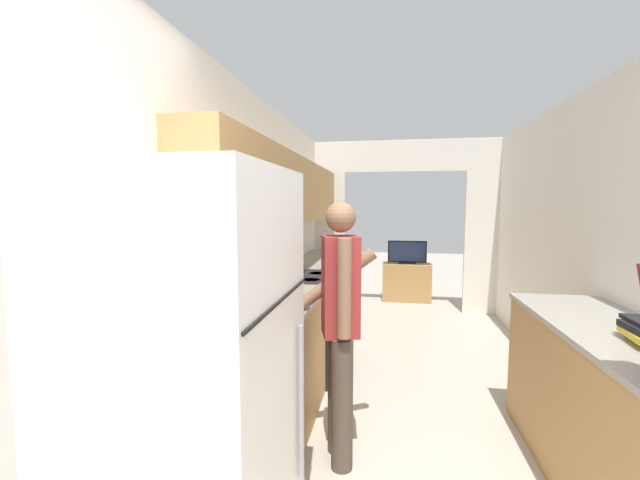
# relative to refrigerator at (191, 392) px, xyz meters

# --- Properties ---
(wall_left) EXTENTS (0.38, 7.40, 2.50)m
(wall_left) POSITION_rel_refrigerator_xyz_m (-0.32, 1.78, 0.58)
(wall_left) COLOR white
(wall_left) RESTS_ON ground_plane
(wall_right) EXTENTS (0.06, 7.40, 2.50)m
(wall_right) POSITION_rel_refrigerator_xyz_m (2.29, 1.39, 0.39)
(wall_right) COLOR white
(wall_right) RESTS_ON ground_plane
(wall_far_with_doorway) EXTENTS (3.03, 0.06, 2.50)m
(wall_far_with_doorway) POSITION_rel_refrigerator_xyz_m (0.95, 4.52, 0.59)
(wall_far_with_doorway) COLOR white
(wall_far_with_doorway) RESTS_ON ground_plane
(counter_left) EXTENTS (0.62, 3.89, 0.92)m
(counter_left) POSITION_rel_refrigerator_xyz_m (-0.06, 2.39, -0.40)
(counter_left) COLOR #B2844C
(counter_left) RESTS_ON ground_plane
(refrigerator) EXTENTS (0.75, 0.79, 1.72)m
(refrigerator) POSITION_rel_refrigerator_xyz_m (0.00, 0.00, 0.00)
(refrigerator) COLOR white
(refrigerator) RESTS_ON ground_plane
(range_oven) EXTENTS (0.66, 0.75, 1.06)m
(range_oven) POSITION_rel_refrigerator_xyz_m (-0.05, 2.18, -0.40)
(range_oven) COLOR black
(range_oven) RESTS_ON ground_plane
(person) EXTENTS (0.51, 0.44, 1.60)m
(person) POSITION_rel_refrigerator_xyz_m (0.47, 0.95, -0.01)
(person) COLOR #4C4238
(person) RESTS_ON ground_plane
(tv_cabinet) EXTENTS (0.77, 0.42, 0.61)m
(tv_cabinet) POSITION_rel_refrigerator_xyz_m (1.04, 5.15, -0.55)
(tv_cabinet) COLOR #B2844C
(tv_cabinet) RESTS_ON ground_plane
(television) EXTENTS (0.62, 0.16, 0.37)m
(television) POSITION_rel_refrigerator_xyz_m (1.04, 5.11, -0.07)
(television) COLOR black
(television) RESTS_ON tv_cabinet
(knife) EXTENTS (0.12, 0.29, 0.02)m
(knife) POSITION_rel_refrigerator_xyz_m (-0.15, 2.65, 0.06)
(knife) COLOR #B7B7BC
(knife) RESTS_ON counter_left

